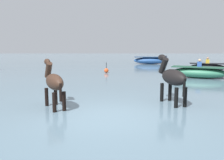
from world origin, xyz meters
TOP-DOWN VIEW (x-y plane):
  - ground_plane at (0.00, 0.00)m, footprint 120.00×120.00m
  - water_surface at (0.00, 10.00)m, footprint 90.00×90.00m
  - horse_lead_dark_bay at (-1.71, 0.85)m, footprint 1.08×1.56m
  - horse_trailing_black at (2.17, 1.43)m, footprint 0.83×1.76m
  - boat_mid_channel at (4.18, 19.43)m, footprint 3.63×1.56m
  - boat_near_port at (7.54, 12.10)m, footprint 2.90×1.66m
  - boat_mid_outer at (5.44, 8.03)m, footprint 3.55×2.40m
  - channel_buoy at (-0.35, 10.84)m, footprint 0.33×0.33m

SIDE VIEW (x-z plane):
  - ground_plane at x=0.00m, z-range 0.00..0.00m
  - water_surface at x=0.00m, z-range 0.00..0.26m
  - channel_buoy at x=-0.35m, z-range 0.06..0.81m
  - boat_near_port at x=7.54m, z-range 0.03..1.11m
  - boat_mid_outer at x=5.44m, z-range 0.02..1.19m
  - boat_mid_channel at x=4.18m, z-range 0.19..1.10m
  - horse_lead_dark_bay at x=-1.71m, z-range 0.16..1.96m
  - horse_trailing_black at x=2.17m, z-range 0.18..2.09m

